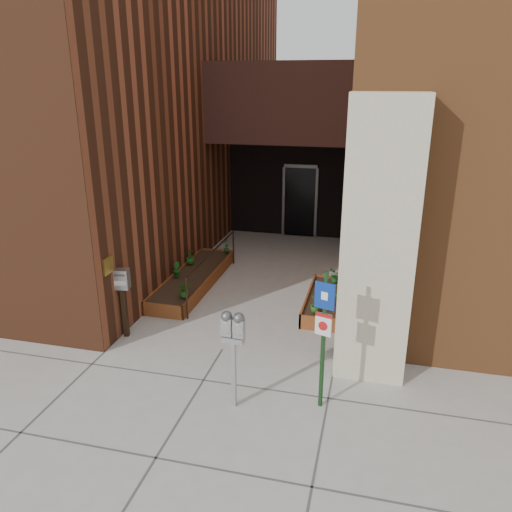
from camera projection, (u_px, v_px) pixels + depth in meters
The scene contains 15 objects.
ground at pixel (222, 350), 8.92m from camera, with size 80.00×80.00×0.00m, color #9E9991.
architecture at pixel (288, 64), 13.61m from camera, with size 20.00×14.60×10.00m.
planter_left at pixel (194, 280), 11.69m from camera, with size 0.90×3.60×0.30m.
planter_right at pixel (326, 302), 10.52m from camera, with size 0.80×2.20×0.30m.
handrail at pixel (213, 257), 11.33m from camera, with size 0.04×3.34×0.90m.
parking_meter at pixel (233, 334), 6.99m from camera, with size 0.34×0.17×1.53m.
sign_post at pixel (324, 327), 6.94m from camera, with size 0.28×0.11×2.12m.
payment_dropbox at pixel (123, 288), 9.08m from camera, with size 0.29×0.24×1.34m.
shrub_left_a at pixel (185, 289), 10.32m from camera, with size 0.31×0.31×0.34m, color #22631C.
shrub_left_b at pixel (176, 269), 11.38m from camera, with size 0.19×0.19×0.34m, color #1B601B.
shrub_left_c at pixel (190, 257), 12.18m from camera, with size 0.20×0.20×0.37m, color #1E5F1B.
shrub_left_d at pixel (226, 245), 12.97m from camera, with size 0.22×0.22×0.41m, color #1B5F20.
shrub_right_a at pixel (315, 304), 9.61m from camera, with size 0.19×0.19×0.34m, color #245719.
shrub_right_b at pixel (338, 291), 10.22m from camera, with size 0.18×0.18×0.35m, color #1B5F1C.
shrub_right_c at pixel (335, 276), 11.06m from camera, with size 0.27×0.27×0.31m, color #185518.
Camera 1 is at (2.48, -7.47, 4.54)m, focal length 35.00 mm.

